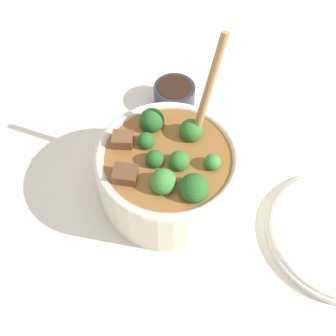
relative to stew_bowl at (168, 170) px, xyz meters
name	(u,v)px	position (x,y,z in m)	size (l,w,h in m)	color
ground_plane	(168,190)	(0.00, 0.00, -0.06)	(4.00, 4.00, 0.00)	silver
stew_bowl	(168,170)	(0.00, 0.00, 0.00)	(0.22, 0.22, 0.27)	beige
condiment_bowl	(174,95)	(-0.20, -0.01, -0.03)	(0.08, 0.08, 0.05)	#232833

